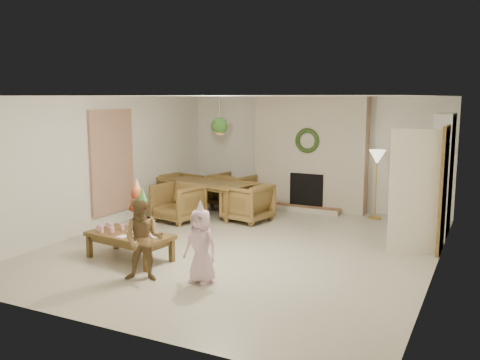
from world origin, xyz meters
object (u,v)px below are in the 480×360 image
Objects in this scene: dining_chair_left at (178,192)px; child_plaid at (144,239)px; child_pink at (201,246)px; dining_table at (207,198)px; child_red at (138,219)px; coffee_table_top at (130,235)px; dining_chair_near at (178,203)px; dining_chair_far at (233,190)px; dining_chair_right at (247,202)px.

child_plaid is at bearing -140.78° from dining_chair_left.
child_pink is (2.86, -3.82, 0.12)m from dining_chair_left.
child_plaid is (1.28, -3.93, 0.23)m from dining_table.
dining_table is at bearing 122.89° from child_pink.
dining_chair_left is 0.81× the size of child_red.
coffee_table_top is (0.52, -3.28, 0.03)m from dining_table.
dining_chair_far is (0.36, 1.71, 0.00)m from dining_chair_near.
child_plaid is at bearing 15.03° from dining_chair_right.
child_red reaches higher than coffee_table_top.
dining_chair_left is at bearing 130.87° from child_pink.
dining_chair_far is (0.18, 0.85, 0.04)m from dining_table.
dining_chair_left is (-1.03, -0.68, 0.00)m from dining_chair_far.
dining_chair_left is 4.63m from child_plaid.
coffee_table_top is 1.33× the size of child_pink.
child_red is (-0.19, 0.46, 0.14)m from coffee_table_top.
dining_chair_near is 1.00× the size of dining_chair_far.
coffee_table_top is at bearing 116.10° from child_plaid.
dining_chair_near reaches higher than coffee_table_top.
dining_chair_left is at bearing 119.18° from coffee_table_top.
dining_chair_right is at bearing 87.38° from coffee_table_top.
dining_chair_left is 0.74× the size of child_plaid.
dining_chair_near and dining_chair_left have the same top height.
coffee_table_top is at bearing -146.54° from dining_chair_left.
dining_chair_left is 4.78m from child_pink.
dining_chair_left is 3.23m from child_red.
dining_chair_right is (0.89, -1.08, 0.00)m from dining_chair_far.
dining_chair_near is 2.04m from child_red.
child_plaid is 0.78m from child_pink.
dining_chair_near is 1.00× the size of dining_chair_left.
dining_chair_far is 1.00× the size of dining_chair_right.
dining_chair_near is 3.55m from child_pink.
dining_chair_left is at bearing 135.00° from dining_chair_near.
dining_chair_near is 0.84× the size of child_pink.
dining_chair_near is 3.41m from child_plaid.
child_pink is (1.67, -0.83, -0.02)m from child_red.
dining_chair_right is at bearing -90.00° from dining_chair_left.
dining_chair_left is 1.96m from dining_chair_right.
child_red is (0.15, -3.67, 0.14)m from dining_chair_far.
child_red is (0.33, -2.82, 0.17)m from dining_table.
child_plaid is (1.46, -3.08, 0.19)m from dining_chair_near.
child_pink is at bearing 27.12° from dining_chair_right.
dining_table is 0.87m from dining_chair_left.
dining_chair_far is 1.00× the size of dining_chair_left.
dining_table is at bearing -90.00° from dining_chair_right.
dining_chair_near is at bearing -51.34° from dining_chair_right.
dining_chair_near is 1.40m from dining_chair_right.
child_red is at bearing -4.03° from dining_chair_right.
child_pink is at bearing -49.38° from dining_table.
dining_table is at bearing 90.00° from dining_chair_far.
child_pink is (2.18, -2.79, 0.12)m from dining_chair_near.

